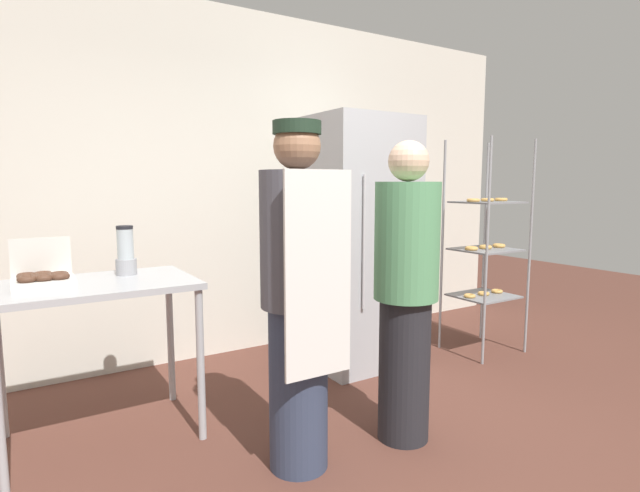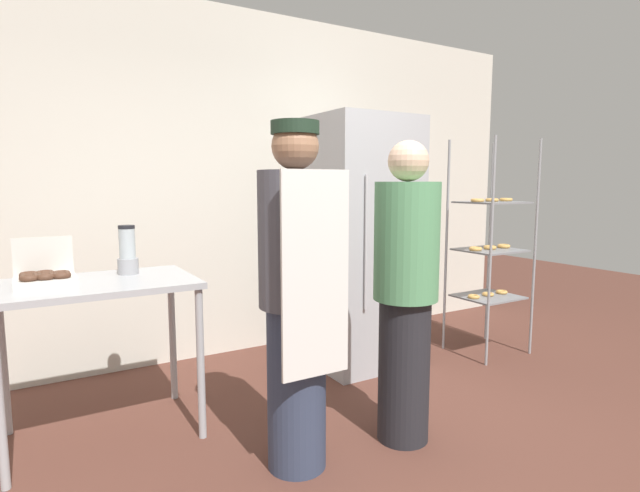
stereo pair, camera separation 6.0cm
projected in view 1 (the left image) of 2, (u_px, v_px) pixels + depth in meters
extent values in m
plane|color=brown|center=(410.00, 492.00, 2.39)|extent=(14.00, 14.00, 0.00)
cube|color=silver|center=(221.00, 185.00, 4.24)|extent=(6.40, 0.12, 2.91)
cube|color=#ADAFB5|center=(355.00, 242.00, 4.04)|extent=(0.78, 0.76, 1.98)
cube|color=#93959B|center=(385.00, 245.00, 3.73)|extent=(0.71, 0.02, 1.63)
cylinder|color=silver|center=(364.00, 243.00, 3.59)|extent=(0.02, 0.02, 0.98)
cylinder|color=#93969B|center=(487.00, 253.00, 3.97)|extent=(0.02, 0.02, 1.84)
cylinder|color=#93969B|center=(530.00, 248.00, 4.25)|extent=(0.02, 0.02, 1.84)
cylinder|color=#93969B|center=(442.00, 246.00, 4.37)|extent=(0.02, 0.02, 1.84)
cylinder|color=#93969B|center=(484.00, 243.00, 4.66)|extent=(0.02, 0.02, 1.84)
cube|color=gray|center=(483.00, 296.00, 4.37)|extent=(0.50, 0.44, 0.01)
torus|color=#DBA351|center=(470.00, 296.00, 4.27)|extent=(0.10, 0.10, 0.03)
torus|color=#DBA351|center=(484.00, 293.00, 4.36)|extent=(0.10, 0.10, 0.03)
torus|color=#DBA351|center=(497.00, 291.00, 4.46)|extent=(0.10, 0.10, 0.03)
cube|color=gray|center=(485.00, 250.00, 4.32)|extent=(0.50, 0.44, 0.01)
torus|color=#DBA351|center=(471.00, 248.00, 4.22)|extent=(0.11, 0.11, 0.03)
torus|color=#DBA351|center=(486.00, 247.00, 4.31)|extent=(0.11, 0.11, 0.03)
torus|color=#DBA351|center=(499.00, 246.00, 4.41)|extent=(0.11, 0.11, 0.03)
cube|color=gray|center=(487.00, 202.00, 4.27)|extent=(0.50, 0.44, 0.01)
torus|color=#DBA351|center=(473.00, 200.00, 4.17)|extent=(0.11, 0.11, 0.03)
torus|color=#DBA351|center=(487.00, 200.00, 4.26)|extent=(0.11, 0.11, 0.03)
torus|color=#DBA351|center=(501.00, 199.00, 4.36)|extent=(0.11, 0.11, 0.03)
cube|color=#ADAFB5|center=(95.00, 285.00, 2.78)|extent=(1.05, 0.70, 0.04)
cylinder|color=#ADAFB5|center=(201.00, 365.00, 2.83)|extent=(0.04, 0.04, 0.88)
cylinder|color=#ADAFB5|center=(170.00, 337.00, 3.36)|extent=(0.04, 0.04, 0.88)
cube|color=silver|center=(44.00, 283.00, 2.62)|extent=(0.30, 0.21, 0.05)
cube|color=silver|center=(41.00, 257.00, 2.70)|extent=(0.29, 0.01, 0.21)
torus|color=#513323|center=(27.00, 279.00, 2.53)|extent=(0.09, 0.09, 0.03)
torus|color=#513323|center=(44.00, 278.00, 2.57)|extent=(0.09, 0.09, 0.03)
torus|color=#513323|center=(60.00, 276.00, 2.61)|extent=(0.09, 0.09, 0.03)
torus|color=#513323|center=(27.00, 277.00, 2.58)|extent=(0.09, 0.09, 0.03)
torus|color=#513323|center=(43.00, 276.00, 2.62)|extent=(0.09, 0.09, 0.03)
torus|color=#513323|center=(59.00, 275.00, 2.65)|extent=(0.09, 0.09, 0.03)
torus|color=#513323|center=(26.00, 276.00, 2.62)|extent=(0.09, 0.09, 0.03)
torus|color=#513323|center=(43.00, 274.00, 2.66)|extent=(0.09, 0.09, 0.03)
cylinder|color=#99999E|center=(126.00, 267.00, 3.01)|extent=(0.12, 0.12, 0.10)
cylinder|color=#B2BCC1|center=(125.00, 244.00, 2.99)|extent=(0.09, 0.09, 0.18)
cylinder|color=black|center=(124.00, 227.00, 2.98)|extent=(0.10, 0.10, 0.02)
cylinder|color=#333D56|center=(298.00, 387.00, 2.56)|extent=(0.30, 0.30, 0.85)
cylinder|color=#4C4C56|center=(298.00, 239.00, 2.46)|extent=(0.37, 0.37, 0.68)
sphere|color=#9E7051|center=(297.00, 146.00, 2.41)|extent=(0.23, 0.23, 0.23)
cube|color=white|center=(318.00, 275.00, 2.32)|extent=(0.35, 0.02, 0.97)
cylinder|color=#1E3323|center=(297.00, 128.00, 2.40)|extent=(0.24, 0.24, 0.06)
cylinder|color=#232328|center=(404.00, 369.00, 2.85)|extent=(0.29, 0.29, 0.82)
cylinder|color=#569966|center=(407.00, 241.00, 2.76)|extent=(0.36, 0.36, 0.65)
sphere|color=beige|center=(409.00, 161.00, 2.70)|extent=(0.22, 0.22, 0.22)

